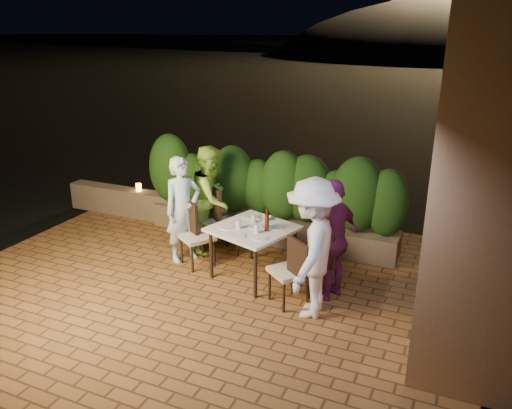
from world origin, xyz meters
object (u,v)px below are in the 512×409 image
Objects in this scene: chair_right_front at (289,270)px; diner_purple at (333,239)px; chair_left_back at (220,223)px; chair_right_back at (312,257)px; dining_table at (253,252)px; beer_bottle at (267,220)px; diner_green at (211,199)px; chair_left_front at (197,236)px; diner_blue at (183,210)px; bowl at (264,218)px; diner_white at (312,249)px; parapet_lamp at (139,187)px.

diner_purple is at bearing -100.24° from chair_right_front.
chair_left_back is 0.64× the size of diner_purple.
dining_table is at bearing 29.67° from chair_right_back.
diner_purple is at bearing -2.57° from beer_bottle.
diner_purple is at bearing -115.14° from diner_green.
diner_green reaches higher than diner_purple.
dining_table is at bearing 172.04° from beer_bottle.
diner_green reaches higher than chair_left_front.
chair_left_front is at bearing -79.53° from diner_blue.
beer_bottle reaches higher than chair_left_front.
chair_left_back is (-0.80, 0.15, -0.26)m from bowl.
dining_table is 0.52m from bowl.
bowl is 0.11× the size of diner_white.
diner_white reaches higher than chair_left_back.
parapet_lamp is (-1.71, 1.21, -0.23)m from diner_blue.
parapet_lamp is at bearing 155.55° from dining_table.
dining_table is 0.60× the size of diner_green.
diner_blue is 0.92× the size of diner_white.
parapet_lamp is at bearing 63.07° from diner_green.
chair_right_front is 6.65× the size of parapet_lamp.
bowl is 1.36m from diner_white.
chair_left_back is 2.27m from parapet_lamp.
diner_white reaches higher than diner_green.
bowl is at bearing 7.77° from chair_right_back.
chair_right_back is (0.15, 0.45, 0.00)m from chair_right_front.
chair_right_front is at bearing -114.13° from diner_white.
chair_right_back is (1.75, -0.02, -0.00)m from chair_left_front.
chair_right_back reaches higher than parapet_lamp.
diner_green is at bearing -87.68° from diner_purple.
beer_bottle is 0.19× the size of diner_green.
diner_blue is at bearing -99.41° from chair_left_back.
diner_green is (-1.84, 0.64, 0.37)m from chair_right_back.
diner_white is at bearing 137.36° from chair_right_back.
beer_bottle is at bearing -65.79° from diner_blue.
bowl is 0.20× the size of chair_right_front.
beer_bottle is at bearing -3.82° from chair_right_front.
dining_table is at bearing -123.46° from diner_white.
bowl is 0.18× the size of chair_left_back.
diner_blue is (-1.88, 0.57, 0.33)m from chair_right_front.
chair_right_front is (1.60, -0.47, -0.00)m from chair_left_front.
chair_left_back is 0.59× the size of diner_white.
diner_green is (-1.20, 0.66, -0.07)m from beer_bottle.
chair_right_front is (0.70, -0.47, 0.09)m from dining_table.
diner_green is 2.24m from diner_purple.
diner_purple is (1.12, -0.41, 0.03)m from bowl.
chair_right_front is 0.53m from diner_white.
chair_right_back is at bearing -70.31° from chair_right_front.
beer_bottle is at bearing -125.60° from diner_green.
chair_right_back is at bearing -81.35° from diner_purple.
bowl is at bearing 117.41° from beer_bottle.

